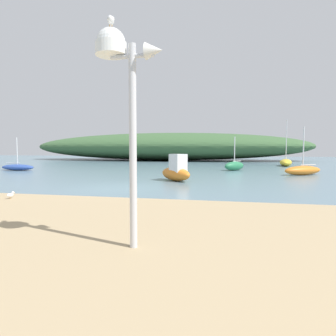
# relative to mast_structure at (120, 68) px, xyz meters

# --- Properties ---
(ground_plane) EXTENTS (120.00, 120.00, 0.00)m
(ground_plane) POSITION_rel_mast_structure_xyz_m (-3.30, 8.04, -3.10)
(ground_plane) COLOR slate
(distant_hill) EXTENTS (45.75, 14.48, 4.43)m
(distant_hill) POSITION_rel_mast_structure_xyz_m (-8.48, 41.69, -0.88)
(distant_hill) COLOR #3D6038
(distant_hill) RESTS_ON ground
(mast_structure) EXTENTS (1.10, 0.50, 3.54)m
(mast_structure) POSITION_rel_mast_structure_xyz_m (0.00, 0.00, 0.00)
(mast_structure) COLOR silver
(mast_structure) RESTS_ON beach_sand
(seagull_on_radar) EXTENTS (0.15, 0.31, 0.22)m
(seagull_on_radar) POSITION_rel_mast_structure_xyz_m (-0.15, 0.02, 0.76)
(seagull_on_radar) COLOR orange
(seagull_on_radar) RESTS_ON mast_structure
(sailboat_off_point) EXTENTS (2.08, 2.40, 2.86)m
(sailboat_off_point) POSITION_rel_mast_structure_xyz_m (2.21, 20.47, -2.71)
(sailboat_off_point) COLOR #287A4C
(sailboat_off_point) RESTS_ON ground
(sailboat_mid_channel) EXTENTS (3.14, 2.54, 3.36)m
(sailboat_mid_channel) POSITION_rel_mast_structure_xyz_m (6.82, 17.09, -2.76)
(sailboat_mid_channel) COLOR orange
(sailboat_mid_channel) RESTS_ON ground
(motorboat_far_left) EXTENTS (2.39, 2.45, 1.53)m
(motorboat_far_left) POSITION_rel_mast_structure_xyz_m (-1.20, 11.63, -2.54)
(motorboat_far_left) COLOR orange
(motorboat_far_left) RESTS_ON ground
(sailboat_centre_water) EXTENTS (3.03, 1.09, 2.80)m
(sailboat_centre_water) POSITION_rel_mast_structure_xyz_m (-15.88, 16.77, -2.83)
(sailboat_centre_water) COLOR #2D4C9E
(sailboat_centre_water) RESTS_ON ground
(sailboat_near_shore) EXTENTS (1.94, 4.27, 4.95)m
(sailboat_near_shore) POSITION_rel_mast_structure_xyz_m (7.76, 28.32, -2.71)
(sailboat_near_shore) COLOR gold
(sailboat_near_shore) RESTS_ON ground
(seagull_by_mast) EXTENTS (0.16, 0.32, 0.23)m
(seagull_by_mast) POSITION_rel_mast_structure_xyz_m (-5.21, 3.57, -2.77)
(seagull_by_mast) COLOR orange
(seagull_by_mast) RESTS_ON beach_sand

